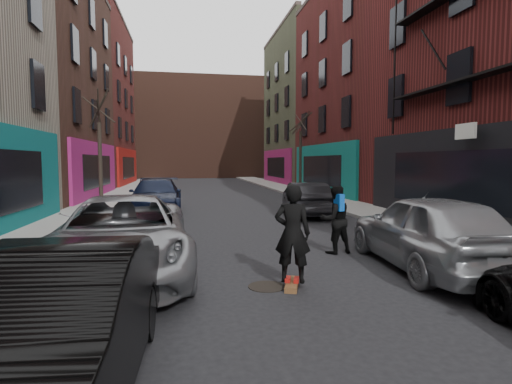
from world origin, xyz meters
name	(u,v)px	position (x,y,z in m)	size (l,w,h in m)	color
sidewalk_left	(131,189)	(-6.25, 30.00, 0.07)	(2.50, 84.00, 0.13)	gray
sidewalk_right	(281,187)	(6.25, 30.00, 0.07)	(2.50, 84.00, 0.13)	gray
buildings_right	(474,56)	(13.50, 16.00, 8.00)	(12.00, 56.00, 16.00)	#452B1D
building_far	(198,129)	(0.00, 56.00, 7.00)	(40.00, 10.00, 14.00)	#47281E
tree_left_far	(100,141)	(-6.20, 18.00, 3.38)	(2.00, 2.00, 6.50)	black
tree_right_far	(301,144)	(6.20, 24.00, 3.53)	(2.00, 2.00, 6.80)	black
parked_left_mid	(48,332)	(-3.20, 0.34, 0.75)	(1.59, 4.55, 1.50)	black
parked_left_far	(123,236)	(-3.20, 4.90, 0.81)	(2.68, 5.82, 1.62)	gray
parked_left_end	(156,196)	(-3.20, 14.56, 0.78)	(2.18, 5.37, 1.56)	black
parked_right_far	(429,231)	(3.25, 4.17, 0.84)	(1.98, 4.92, 1.68)	#93969B
parked_right_end	(306,199)	(3.20, 12.91, 0.71)	(1.51, 4.33, 1.43)	black
skateboard	(292,284)	(0.02, 3.48, 0.05)	(0.22, 0.80, 0.10)	brown
skateboarder	(292,233)	(0.02, 3.48, 1.01)	(0.67, 0.44, 1.83)	black
pedestrian	(335,219)	(1.81, 5.94, 0.87)	(0.92, 0.77, 1.72)	black
manhole	(267,286)	(-0.44, 3.57, 0.01)	(0.70, 0.70, 0.01)	black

